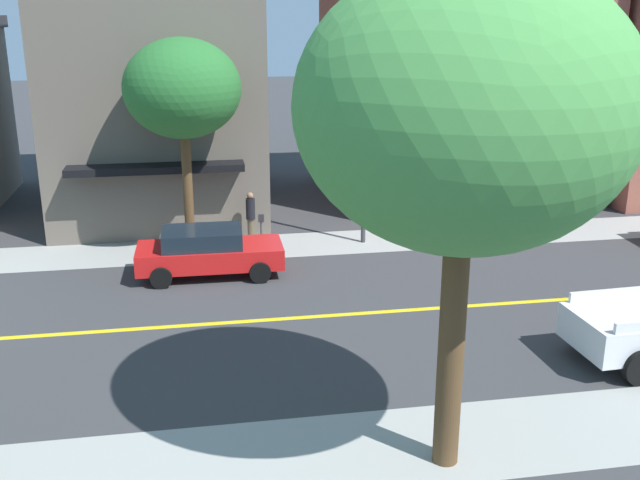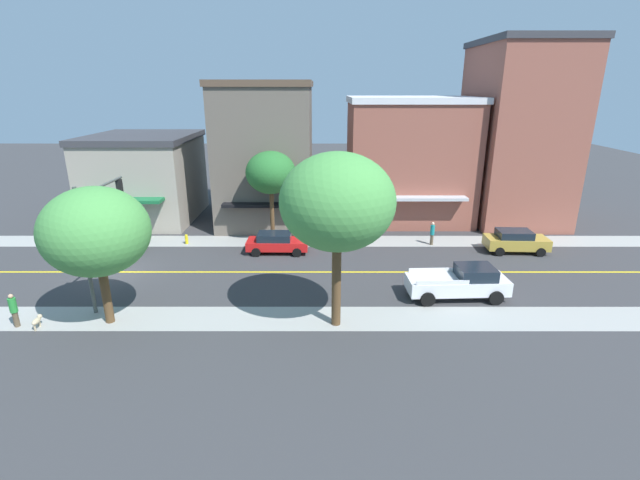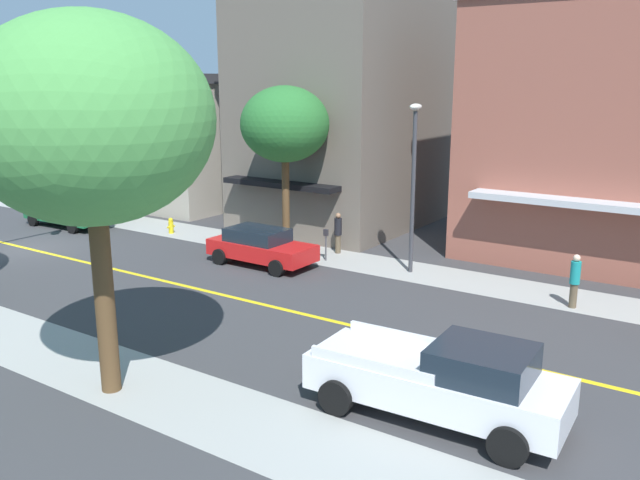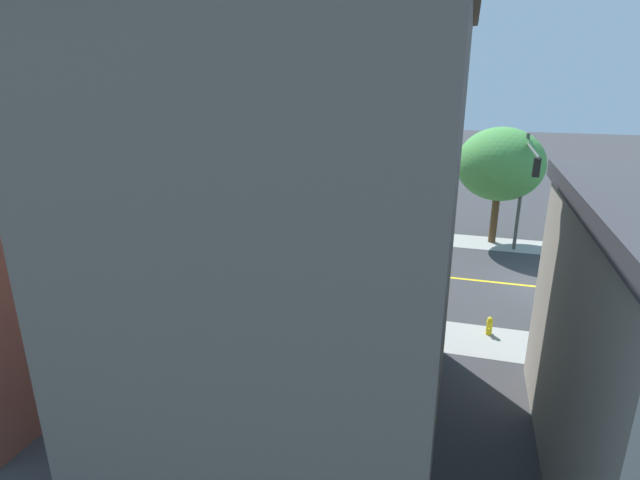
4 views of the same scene
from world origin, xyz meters
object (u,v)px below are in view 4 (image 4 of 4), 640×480
Objects in this scene: street_tree_left_far at (329,197)px; small_dog at (549,237)px; street_tree_right_corner at (314,132)px; pedestrian_black_shirt at (275,302)px; white_pickup_truck at (198,217)px; parking_meter at (280,290)px; red_sedan_left_curb at (331,280)px; street_lamp at (197,220)px; fire_hydrant at (489,326)px; traffic_light_mast at (526,179)px; pedestrian_green_shirt at (571,231)px; gold_sedan_left_curb at (30,246)px; green_sedan_left_curb at (632,313)px; street_tree_left_near at (500,164)px; pedestrian_teal_shirt at (97,264)px.

street_tree_left_far is 17.58m from small_dog.
pedestrian_black_shirt is at bearing -170.27° from street_tree_right_corner.
white_pickup_truck is (-3.08, 7.11, -5.39)m from street_tree_right_corner.
red_sedan_left_curb reaches higher than parking_meter.
street_lamp reaches higher than parking_meter.
fire_hydrant is 12.95m from street_lamp.
traffic_light_mast reaches higher than pedestrian_green_shirt.
green_sedan_left_curb is at bearing -177.36° from gold_sedan_left_curb.
fire_hydrant is at bearing -87.59° from street_lamp.
parking_meter is at bearing 47.93° from red_sedan_left_curb.
street_tree_left_far reaches higher than fire_hydrant.
street_tree_right_corner is at bearing -138.91° from gold_sedan_left_curb.
street_tree_left_near is at bearing -85.98° from pedestrian_black_shirt.
street_tree_left_far is 4.97m from pedestrian_black_shirt.
white_pickup_truck is at bearing -126.96° from gold_sedan_left_curb.
parking_meter is at bearing 142.39° from street_tree_left_near.
street_tree_left_near is 0.81× the size of street_tree_right_corner.
gold_sedan_left_curb is 2.47× the size of pedestrian_teal_shirt.
pedestrian_black_shirt is (-1.30, -0.24, 0.07)m from parking_meter.
parking_meter is at bearing 5.97° from green_sedan_left_curb.
street_lamp is at bearing 171.64° from gold_sedan_left_curb.
pedestrian_green_shirt is (10.89, -29.29, 0.09)m from gold_sedan_left_curb.
street_tree_left_near reaches higher than green_sedan_left_curb.
street_tree_left_far is 1.10× the size of street_lamp.
street_tree_left_near is at bearing -65.83° from green_sedan_left_curb.
pedestrian_black_shirt is at bearing 112.69° from street_tree_left_far.
fire_hydrant is 0.17× the size of red_sedan_left_curb.
street_tree_right_corner reaches higher than street_tree_left_near.
fire_hydrant is at bearing -85.81° from street_tree_left_far.
green_sedan_left_curb is 14.47m from pedestrian_black_shirt.
street_tree_right_corner is 4.87× the size of pedestrian_teal_shirt.
street_tree_left_far is 1.58× the size of gold_sedan_left_curb.
traffic_light_mast is 9.34m from green_sedan_left_curb.
street_tree_left_near is 27.23m from gold_sedan_left_curb.
red_sedan_left_curb is at bearing 143.62° from white_pickup_truck.
small_dog is (10.91, -10.91, -0.37)m from red_sedan_left_curb.
street_tree_right_corner reaches higher than traffic_light_mast.
pedestrian_green_shirt is at bearing -174.26° from white_pickup_truck.
gold_sedan_left_curb is 2.52× the size of pedestrian_black_shirt.
red_sedan_left_curb is at bearing -1.80° from green_sedan_left_curb.
small_dog is (13.29, -10.38, -4.96)m from street_tree_left_far.
street_tree_right_corner reaches higher than parking_meter.
pedestrian_teal_shirt is (-12.17, 7.64, -5.37)m from street_tree_right_corner.
red_sedan_left_curb is at bearing 24.50° from pedestrian_teal_shirt.
pedestrian_teal_shirt is at bearing 167.38° from gold_sedan_left_curb.
small_dog is (14.16, -12.47, -0.53)m from pedestrian_black_shirt.
traffic_light_mast reaches higher than street_lamp.
green_sedan_left_curb is at bearing -79.16° from street_tree_left_far.
traffic_light_mast is 3.89× the size of pedestrian_black_shirt.
street_tree_right_corner is 1.53× the size of white_pickup_truck.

